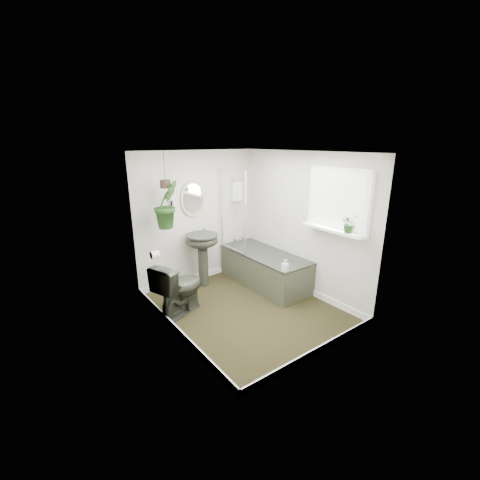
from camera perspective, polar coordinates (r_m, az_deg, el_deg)
floor at (r=5.01m, az=1.04°, el=-12.07°), size 2.30×2.80×0.02m
ceiling at (r=4.37m, az=1.21°, el=15.49°), size 2.30×2.80×0.02m
wall_back at (r=5.70m, az=-7.57°, el=3.97°), size 2.30×0.02×2.30m
wall_front at (r=3.61m, az=14.95°, el=-4.37°), size 2.30×0.02×2.30m
wall_left at (r=3.99m, az=-12.20°, el=-2.07°), size 0.02×2.80×2.30m
wall_right at (r=5.32m, az=11.08°, el=2.84°), size 0.02×2.80×2.30m
skirting at (r=4.98m, az=1.05°, el=-11.47°), size 2.30×2.80×0.10m
bathtub at (r=5.69m, az=4.40°, el=-5.06°), size 0.72×1.72×0.58m
bath_screen at (r=5.57m, az=-1.26°, el=5.17°), size 0.04×0.72×1.40m
shower_box at (r=5.99m, az=-0.63°, el=8.65°), size 0.20×0.10×0.35m
oval_mirror at (r=5.56m, az=-8.37°, el=7.27°), size 0.46×0.03×0.62m
wall_sconce at (r=5.39m, az=-12.03°, el=5.69°), size 0.04×0.04×0.22m
toilet_roll_holder at (r=4.71m, az=-14.93°, el=-2.51°), size 0.11×0.11×0.11m
window_recess at (r=4.73m, az=17.10°, el=6.83°), size 0.08×1.00×0.90m
window_sill at (r=4.77m, az=16.15°, el=1.80°), size 0.18×1.00×0.04m
window_blinds at (r=4.70m, az=16.77°, el=6.79°), size 0.01×0.86×0.76m
toilet at (r=4.80m, az=-10.68°, el=-8.28°), size 0.90×0.70×0.80m
pedestal_sink at (r=5.60m, az=-6.59°, el=-3.55°), size 0.63×0.57×0.94m
sill_plant at (r=4.57m, az=18.93°, el=2.83°), size 0.29×0.27×0.26m
hanging_plant at (r=5.04m, az=-12.89°, el=6.19°), size 0.46×0.40×0.74m
soap_bottle at (r=4.83m, az=8.02°, el=-4.47°), size 0.10×0.10×0.18m
hanging_pot at (r=4.99m, az=-13.13°, el=9.67°), size 0.16×0.16×0.12m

